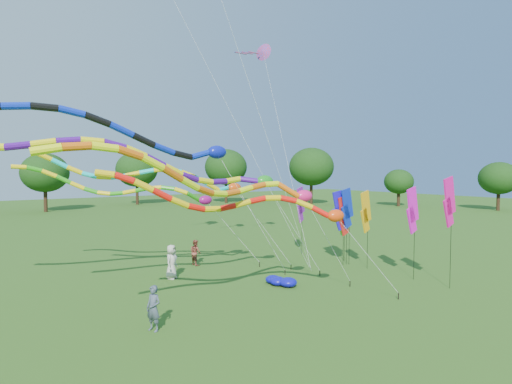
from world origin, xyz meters
TOP-DOWN VIEW (x-y plane):
  - ground at (0.00, 0.00)m, footprint 160.00×160.00m
  - tree_ring at (-5.66, -1.83)m, footprint 120.25×116.99m
  - tube_kite_red at (-3.34, 1.01)m, footprint 12.01×3.82m
  - tube_kite_orange at (-4.75, 0.71)m, footprint 14.15×2.01m
  - tube_kite_purple at (-5.03, 4.36)m, footprint 15.39×1.40m
  - tube_kite_blue at (-7.83, 5.90)m, footprint 17.84×2.19m
  - tube_kite_cyan at (-4.20, 7.65)m, footprint 12.60×3.66m
  - tube_kite_green at (-4.76, 10.51)m, footprint 12.15×5.51m
  - delta_kite_high_c at (3.50, 9.82)m, footprint 2.94×6.56m
  - banner_pole_blue_b at (6.30, 4.92)m, footprint 1.16×0.18m
  - banner_pole_violet at (6.16, 9.02)m, footprint 1.10×0.53m
  - banner_pole_magenta_a at (6.25, -1.66)m, footprint 1.16×0.14m
  - banner_pole_blue_a at (5.90, 5.12)m, footprint 1.15×0.34m
  - banner_pole_orange at (6.31, 3.49)m, footprint 1.16×0.28m
  - banner_pole_red at (6.19, 5.05)m, footprint 1.16×0.13m
  - banner_pole_green at (6.83, 5.80)m, footprint 1.16×0.24m
  - banner_pole_magenta_b at (6.30, 0.39)m, footprint 1.16×0.17m
  - blue_nylon_heap at (0.10, 3.42)m, footprint 1.31×1.38m
  - person_a at (-3.89, 8.09)m, footprint 1.07×1.03m
  - person_b at (-7.56, 1.61)m, footprint 0.62×0.72m
  - person_c at (-1.28, 10.31)m, footprint 0.65×0.81m

SIDE VIEW (x-z plane):
  - ground at x=0.00m, z-range 0.00..0.00m
  - blue_nylon_heap at x=0.10m, z-range -0.04..0.52m
  - person_c at x=-1.28m, z-range 0.00..1.57m
  - person_b at x=-7.56m, z-range 0.00..1.66m
  - person_a at x=-3.89m, z-range 0.00..1.84m
  - banner_pole_green at x=6.83m, z-range 0.84..5.04m
  - banner_pole_red at x=6.19m, z-range 0.89..5.20m
  - banner_pole_blue_a at x=5.90m, z-range 1.06..5.70m
  - banner_pole_orange at x=6.31m, z-range 1.07..5.73m
  - banner_pole_violet at x=6.16m, z-range 1.10..5.81m
  - banner_pole_blue_b at x=6.30m, z-range 1.12..5.88m
  - banner_pole_magenta_b at x=6.30m, z-range 1.22..6.20m
  - banner_pole_magenta_a at x=6.25m, z-range 1.50..7.06m
  - tube_kite_red at x=-3.34m, z-range 1.28..7.64m
  - tube_kite_green at x=-4.76m, z-range 1.37..8.05m
  - tube_kite_orange at x=-4.75m, z-range 1.73..8.94m
  - tube_kite_cyan at x=-4.20m, z-range 1.81..9.00m
  - tree_ring at x=-5.66m, z-range 0.66..10.35m
  - tube_kite_purple at x=-5.03m, z-range 2.06..9.77m
  - tube_kite_blue at x=-7.83m, z-range 2.81..12.16m
  - delta_kite_high_c at x=3.50m, z-range 6.28..20.82m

